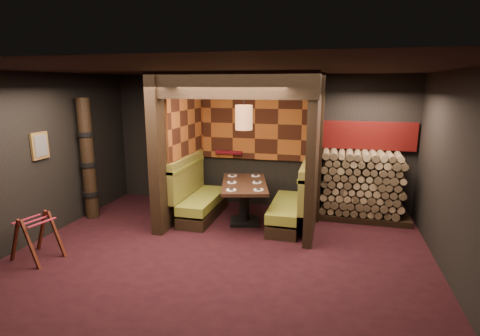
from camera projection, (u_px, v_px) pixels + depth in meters
name	position (u px, v px, depth m)	size (l,w,h in m)	color
floor	(219.00, 258.00, 5.85)	(6.50, 5.50, 0.02)	black
ceiling	(217.00, 68.00, 5.22)	(6.50, 5.50, 0.02)	black
wall_back	(257.00, 142.00, 8.14)	(6.50, 0.02, 2.85)	black
wall_front	(111.00, 243.00, 2.93)	(6.50, 0.02, 2.85)	black
wall_left	(35.00, 158.00, 6.33)	(0.02, 5.50, 2.85)	black
wall_right	(463.00, 183.00, 4.74)	(0.02, 5.50, 2.85)	black
partition_left	(179.00, 147.00, 7.42)	(0.20, 2.20, 2.85)	black
partition_right	(314.00, 153.00, 6.83)	(0.15, 2.10, 2.85)	black
header_beam	(229.00, 85.00, 5.94)	(2.85, 0.18, 0.44)	black
tapa_back_panel	(255.00, 124.00, 8.02)	(2.40, 0.06, 1.55)	#96491C
tapa_side_panel	(187.00, 125.00, 7.47)	(0.04, 1.85, 1.45)	#96491C
lacquer_shelf	(229.00, 152.00, 8.24)	(0.60, 0.12, 0.07)	#590C16
booth_bench_left	(198.00, 198.00, 7.55)	(0.68, 1.60, 1.14)	black
booth_bench_right	(292.00, 205.00, 7.09)	(0.68, 1.60, 1.14)	black
dining_table	(244.00, 194.00, 7.19)	(1.19, 1.69, 0.81)	black
place_settings	(244.00, 182.00, 7.14)	(0.91, 1.32, 0.03)	white
pendant_lamp	(244.00, 117.00, 6.82)	(0.32, 0.32, 1.02)	#976038
framed_picture	(40.00, 146.00, 6.37)	(0.05, 0.36, 0.46)	brown
luggage_rack	(36.00, 235.00, 5.73)	(0.78, 0.61, 0.76)	#3F150A
totem_column	(88.00, 160.00, 7.37)	(0.31, 0.31, 2.40)	black
firewood_stack	(366.00, 186.00, 7.36)	(1.73, 0.70, 1.36)	black
mosaic_header	(368.00, 136.00, 7.46)	(1.83, 0.10, 0.56)	maroon
bay_front_post	(320.00, 150.00, 7.05)	(0.08, 0.08, 2.85)	black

